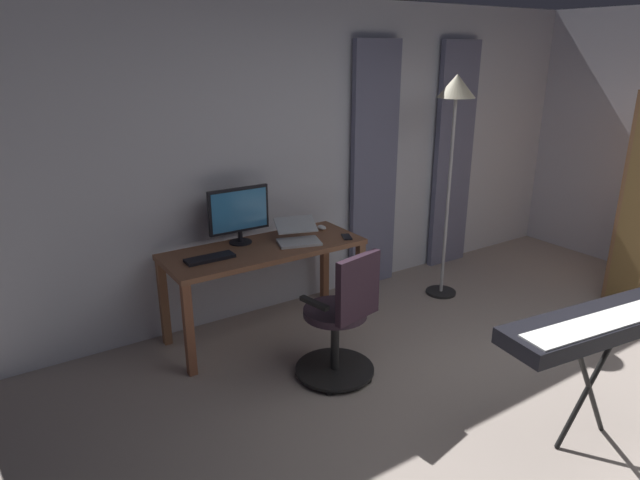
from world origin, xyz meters
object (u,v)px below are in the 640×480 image
(laptop, at_px, (298,236))
(computer_mouse, at_px, (322,227))
(piano_keyboard, at_px, (600,326))
(computer_monitor, at_px, (239,212))
(desk, at_px, (265,258))
(computer_keyboard, at_px, (210,258))
(floor_lamp, at_px, (455,112))
(office_chair, at_px, (342,322))
(cell_phone_face_up, at_px, (347,237))

(laptop, height_order, computer_mouse, laptop)
(laptop, bearing_deg, piano_keyboard, 123.96)
(computer_monitor, xyz_separation_m, piano_keyboard, (-1.03, 2.38, -0.24))
(desk, relative_size, piano_keyboard, 1.22)
(computer_keyboard, height_order, floor_lamp, floor_lamp)
(office_chair, relative_size, computer_mouse, 9.49)
(laptop, xyz_separation_m, floor_lamp, (-1.45, 0.20, 0.89))
(floor_lamp, bearing_deg, computer_monitor, -12.99)
(desk, height_order, piano_keyboard, piano_keyboard)
(desk, bearing_deg, office_chair, 97.49)
(office_chair, distance_m, cell_phone_face_up, 0.95)
(computer_monitor, relative_size, floor_lamp, 0.25)
(cell_phone_face_up, height_order, floor_lamp, floor_lamp)
(computer_monitor, bearing_deg, cell_phone_face_up, 155.27)
(cell_phone_face_up, relative_size, floor_lamp, 0.07)
(piano_keyboard, bearing_deg, floor_lamp, -105.34)
(computer_mouse, xyz_separation_m, cell_phone_face_up, (-0.05, 0.29, -0.01))
(laptop, height_order, floor_lamp, floor_lamp)
(piano_keyboard, bearing_deg, computer_mouse, -75.17)
(desk, xyz_separation_m, computer_mouse, (-0.61, -0.12, 0.12))
(office_chair, height_order, computer_monitor, computer_monitor)
(floor_lamp, bearing_deg, computer_mouse, -17.72)
(computer_keyboard, height_order, piano_keyboard, piano_keyboard)
(desk, relative_size, computer_monitor, 3.12)
(cell_phone_face_up, bearing_deg, piano_keyboard, 120.89)
(cell_phone_face_up, distance_m, floor_lamp, 1.42)
(desk, height_order, computer_keyboard, computer_keyboard)
(computer_monitor, bearing_deg, desk, 121.37)
(computer_keyboard, relative_size, laptop, 0.89)
(piano_keyboard, bearing_deg, computer_monitor, -59.24)
(desk, distance_m, computer_monitor, 0.41)
(computer_monitor, bearing_deg, computer_keyboard, 32.07)
(desk, bearing_deg, piano_keyboard, 112.71)
(computer_mouse, distance_m, cell_phone_face_up, 0.29)
(computer_keyboard, distance_m, computer_mouse, 1.09)
(computer_monitor, relative_size, laptop, 1.24)
(piano_keyboard, relative_size, floor_lamp, 0.64)
(laptop, relative_size, piano_keyboard, 0.32)
(piano_keyboard, bearing_deg, office_chair, -51.25)
(desk, relative_size, computer_keyboard, 4.33)
(desk, height_order, floor_lamp, floor_lamp)
(floor_lamp, bearing_deg, piano_keyboard, 67.34)
(cell_phone_face_up, bearing_deg, computer_mouse, -56.10)
(office_chair, distance_m, floor_lamp, 2.14)
(cell_phone_face_up, xyz_separation_m, floor_lamp, (-1.07, 0.07, 0.94))
(laptop, distance_m, floor_lamp, 1.72)
(laptop, xyz_separation_m, cell_phone_face_up, (-0.39, 0.13, -0.05))
(desk, height_order, computer_mouse, computer_mouse)
(desk, xyz_separation_m, laptop, (-0.28, 0.04, 0.15))
(office_chair, bearing_deg, computer_keyboard, 112.98)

